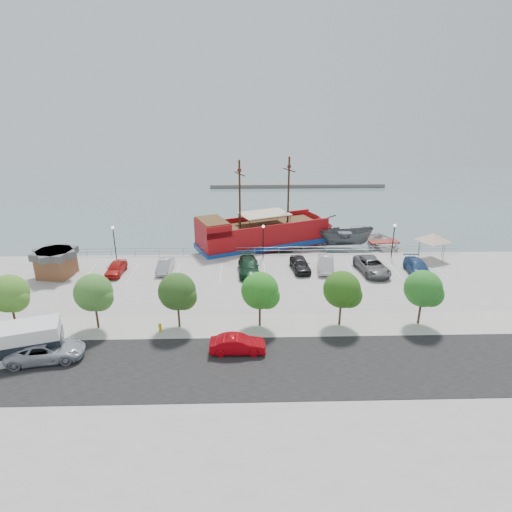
{
  "coord_description": "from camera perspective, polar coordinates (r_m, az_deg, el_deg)",
  "views": [
    {
      "loc": [
        -2.23,
        -42.83,
        18.93
      ],
      "look_at": [
        -1.0,
        2.0,
        2.0
      ],
      "focal_mm": 30.0,
      "sensor_mm": 36.0,
      "label": 1
    }
  ],
  "objects": [
    {
      "name": "sidewalk",
      "position": [
        37.96,
        2.03,
        -9.22
      ],
      "size": [
        100.0,
        4.0,
        0.05
      ],
      "primitive_type": "cube",
      "color": "#AFA99C",
      "rests_on": "land_slab"
    },
    {
      "name": "lamp_post_right",
      "position": [
        54.97,
        17.89,
        2.75
      ],
      "size": [
        0.36,
        0.36,
        4.28
      ],
      "color": "black",
      "rests_on": "land_slab"
    },
    {
      "name": "dock_mid",
      "position": [
        56.49,
        8.43,
        0.01
      ],
      "size": [
        7.31,
        4.47,
        0.4
      ],
      "primitive_type": "cube",
      "rotation": [
        0.0,
        0.0,
        -0.38
      ],
      "color": "#676259",
      "rests_on": "ground"
    },
    {
      "name": "land_slab",
      "position": [
        29.38,
        3.41,
        -21.03
      ],
      "size": [
        100.0,
        58.0,
        1.2
      ],
      "primitive_type": "cube",
      "color": "#9A9790",
      "rests_on": "ground"
    },
    {
      "name": "fire_hydrant",
      "position": [
        37.7,
        -12.68,
        -9.26
      ],
      "size": [
        0.28,
        0.28,
        0.8
      ],
      "rotation": [
        0.0,
        0.0,
        0.02
      ],
      "color": "#BFA405",
      "rests_on": "sidewalk"
    },
    {
      "name": "lamp_post_mid",
      "position": [
        51.91,
        0.97,
        2.74
      ],
      "size": [
        0.36,
        0.36,
        4.28
      ],
      "color": "black",
      "rests_on": "land_slab"
    },
    {
      "name": "parked_car_b",
      "position": [
        49.86,
        -12.0,
        -1.23
      ],
      "size": [
        1.61,
        4.34,
        1.42
      ],
      "primitive_type": "imported",
      "rotation": [
        0.0,
        0.0,
        -0.03
      ],
      "color": "#AFB0B6",
      "rests_on": "land_slab"
    },
    {
      "name": "parked_car_h",
      "position": [
        51.44,
        20.73,
        -1.41
      ],
      "size": [
        2.39,
        5.32,
        1.51
      ],
      "primitive_type": "imported",
      "rotation": [
        0.0,
        0.0,
        -0.05
      ],
      "color": "navy",
      "rests_on": "land_slab"
    },
    {
      "name": "canopy_tent",
      "position": [
        56.13,
        22.6,
        2.81
      ],
      "size": [
        5.78,
        5.78,
        3.71
      ],
      "rotation": [
        0.0,
        0.0,
        -0.38
      ],
      "color": "slate",
      "rests_on": "land_slab"
    },
    {
      "name": "tree_e",
      "position": [
        37.25,
        11.61,
        -4.59
      ],
      "size": [
        3.3,
        3.2,
        5.0
      ],
      "color": "#473321",
      "rests_on": "sidewalk"
    },
    {
      "name": "tree_b",
      "position": [
        38.43,
        -20.67,
        -4.75
      ],
      "size": [
        3.3,
        3.2,
        5.0
      ],
      "color": "#473321",
      "rests_on": "sidewalk"
    },
    {
      "name": "parked_car_g",
      "position": [
        50.13,
        15.21,
        -1.27
      ],
      "size": [
        3.4,
        6.14,
        1.63
      ],
      "primitive_type": "imported",
      "rotation": [
        0.0,
        0.0,
        0.12
      ],
      "color": "slate",
      "rests_on": "land_slab"
    },
    {
      "name": "speedboat",
      "position": [
        61.16,
        16.61,
        1.5
      ],
      "size": [
        5.94,
        7.73,
        1.48
      ],
      "primitive_type": "imported",
      "rotation": [
        0.0,
        0.0,
        0.12
      ],
      "color": "silver",
      "rests_on": "ground"
    },
    {
      "name": "parked_car_f",
      "position": [
        49.69,
        9.28,
        -1.01
      ],
      "size": [
        2.37,
        5.03,
        1.59
      ],
      "primitive_type": "imported",
      "rotation": [
        0.0,
        0.0,
        -0.15
      ],
      "color": "beige",
      "rests_on": "land_slab"
    },
    {
      "name": "street_sedan",
      "position": [
        34.04,
        -2.47,
        -11.69
      ],
      "size": [
        4.36,
        1.53,
        1.43
      ],
      "primitive_type": "imported",
      "rotation": [
        0.0,
        0.0,
        1.57
      ],
      "color": "#B5050E",
      "rests_on": "street"
    },
    {
      "name": "tree_f",
      "position": [
        39.42,
        21.6,
        -4.24
      ],
      "size": [
        3.3,
        3.2,
        5.0
      ],
      "color": "#473321",
      "rests_on": "sidewalk"
    },
    {
      "name": "parked_car_a",
      "position": [
        50.53,
        -18.17,
        -1.54
      ],
      "size": [
        1.87,
        4.24,
        1.42
      ],
      "primitive_type": "imported",
      "rotation": [
        0.0,
        0.0,
        -0.05
      ],
      "color": "red",
      "rests_on": "land_slab"
    },
    {
      "name": "street_van",
      "position": [
        36.79,
        -26.18,
        -11.26
      ],
      "size": [
        5.92,
        3.46,
        1.55
      ],
      "primitive_type": "imported",
      "rotation": [
        0.0,
        0.0,
        1.74
      ],
      "color": "#A9AFB8",
      "rests_on": "street"
    },
    {
      "name": "tree_c",
      "position": [
        36.73,
        -10.26,
        -4.87
      ],
      "size": [
        3.3,
        3.2,
        5.0
      ],
      "color": "#473321",
      "rests_on": "sidewalk"
    },
    {
      "name": "parked_car_d",
      "position": [
        48.19,
        -0.98,
        -1.4
      ],
      "size": [
        2.58,
        5.73,
        1.63
      ],
      "primitive_type": "imported",
      "rotation": [
        0.0,
        0.0,
        0.05
      ],
      "color": "black",
      "rests_on": "land_slab"
    },
    {
      "name": "pirate_ship",
      "position": [
        58.51,
        2.2,
        3.0
      ],
      "size": [
        20.74,
        12.94,
        12.95
      ],
      "rotation": [
        0.0,
        0.0,
        0.4
      ],
      "color": "#A30D12",
      "rests_on": "ground"
    },
    {
      "name": "parked_car_e",
      "position": [
        49.23,
        5.9,
        -1.07
      ],
      "size": [
        2.32,
        4.72,
        1.55
      ],
      "primitive_type": "imported",
      "rotation": [
        0.0,
        0.0,
        0.11
      ],
      "color": "black",
      "rests_on": "land_slab"
    },
    {
      "name": "dock_west",
      "position": [
        56.93,
        -13.64,
        -0.21
      ],
      "size": [
        6.82,
        2.38,
        0.38
      ],
      "primitive_type": "cube",
      "rotation": [
        0.0,
        0.0,
        0.07
      ],
      "color": "slate",
      "rests_on": "ground"
    },
    {
      "name": "tree_d",
      "position": [
        36.32,
        0.76,
        -4.81
      ],
      "size": [
        3.3,
        3.2,
        5.0
      ],
      "color": "#473321",
      "rests_on": "sidewalk"
    },
    {
      "name": "ground",
      "position": [
        47.29,
        1.28,
        -4.25
      ],
      "size": [
        160.0,
        160.0,
        0.0
      ],
      "primitive_type": "plane",
      "color": "slate"
    },
    {
      "name": "street",
      "position": [
        32.91,
        2.69,
        -14.44
      ],
      "size": [
        100.0,
        8.0,
        0.04
      ],
      "primitive_type": "cube",
      "color": "black",
      "rests_on": "land_slab"
    },
    {
      "name": "shuttle_bus",
      "position": [
        37.92,
        -30.19,
        -10.14
      ],
      "size": [
        8.01,
        4.82,
        2.66
      ],
      "rotation": [
        0.0,
        0.0,
        0.31
      ],
      "color": "silver",
      "rests_on": "street"
    },
    {
      "name": "lamp_post_left",
      "position": [
        54.2,
        -18.43,
        2.44
      ],
      "size": [
        0.36,
        0.36,
        4.28
      ],
      "color": "black",
      "rests_on": "land_slab"
    },
    {
      "name": "dock_east",
      "position": [
        58.46,
        16.38,
        0.09
      ],
      "size": [
        7.37,
        4.54,
        0.41
      ],
      "primitive_type": "cube",
      "rotation": [
        0.0,
        0.0,
        0.38
      ],
      "color": "gray",
      "rests_on": "ground"
    },
    {
      "name": "seawall_railing",
      "position": [
        53.92,
        0.89,
        0.72
      ],
      "size": [
        50.0,
        0.06,
        1.0
      ],
      "color": "gray",
      "rests_on": "land_slab"
    },
    {
      "name": "shed",
      "position": [
        52.13,
        -25.13,
        -0.76
      ],
      "size": [
        4.26,
        4.26,
        3.03
      ],
      "rotation": [
        0.0,
        0.0,
        -0.17
      ],
      "color": "brown",
      "rests_on": "land_slab"
    },
    {
      "name": "tree_a",
      "position": [
        41.26,
        -29.91,
        -4.52
      ],
      "size": [
        3.3,
        3.2,
        5.0
      ],
      "color": "#473321",
      "rests_on": "sidewalk"
    },
    {
      "name": "far_shore",
      "position": [
        100.51,
        5.52,
        9.38
      ],
      "size": [
        40.0,
        3.0,
        0.8
      ],
      "primitive_type": "cube",
      "color": "slate",
      "rests_on": "ground"
    },
    {
      "name": "patrol_boat",
      "position": [
        60.08,
        11.75,
        2.31
      ],
      "size": [
        7.74,
        3.77,
        2.87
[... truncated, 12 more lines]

